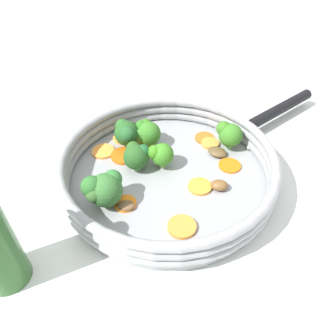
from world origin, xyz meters
name	(u,v)px	position (x,y,z in m)	size (l,w,h in m)	color
ground_plane	(168,183)	(0.00, 0.00, 0.00)	(4.00, 4.00, 0.00)	white
skillet	(168,179)	(0.00, 0.00, 0.01)	(0.31, 0.31, 0.02)	#939699
skillet_rim_wall	(168,165)	(0.00, 0.00, 0.04)	(0.32, 0.32, 0.04)	#9A9B9F
skillet_handle	(275,112)	(-0.21, 0.14, 0.03)	(0.02, 0.02, 0.21)	black
skillet_rivet_left	(249,147)	(-0.10, 0.11, 0.02)	(0.01, 0.01, 0.01)	gray
skillet_rivet_right	(218,128)	(-0.14, 0.05, 0.02)	(0.01, 0.01, 0.01)	#95959D
carrot_slice_0	(200,186)	(0.01, 0.05, 0.02)	(0.03, 0.03, 0.00)	orange
carrot_slice_1	(124,156)	(-0.02, -0.08, 0.02)	(0.04, 0.04, 0.00)	#D76113
carrot_slice_2	(141,150)	(-0.04, -0.06, 0.02)	(0.05, 0.05, 0.00)	#F89340
carrot_slice_3	(230,165)	(-0.05, 0.09, 0.02)	(0.04, 0.04, 0.00)	orange
carrot_slice_4	(210,143)	(-0.09, 0.05, 0.02)	(0.03, 0.03, 0.01)	orange
carrot_slice_5	(125,203)	(0.07, -0.04, 0.02)	(0.03, 0.03, 0.00)	orange
carrot_slice_6	(103,151)	(-0.02, -0.12, 0.02)	(0.04, 0.04, 0.00)	#F9993D
carrot_slice_7	(182,227)	(0.09, 0.05, 0.02)	(0.04, 0.04, 0.01)	orange
carrot_slice_8	(205,138)	(-0.11, 0.03, 0.02)	(0.03, 0.03, 0.00)	orange
carrot_slice_9	(123,138)	(-0.06, -0.10, 0.02)	(0.04, 0.04, 0.00)	#F99939
broccoli_floret_0	(103,189)	(0.08, -0.07, 0.05)	(0.06, 0.05, 0.05)	#7D9957
broccoli_floret_1	(229,133)	(-0.10, 0.07, 0.04)	(0.04, 0.04, 0.05)	#81B66C
broccoli_floret_2	(136,156)	(0.00, -0.05, 0.04)	(0.04, 0.04, 0.04)	#87A367
broccoli_floret_3	(126,133)	(-0.05, -0.09, 0.05)	(0.05, 0.04, 0.05)	#639842
broccoli_floret_4	(147,133)	(-0.06, -0.06, 0.04)	(0.04, 0.05, 0.04)	#7DA66F
broccoli_floret_5	(160,154)	(-0.02, -0.02, 0.04)	(0.04, 0.04, 0.04)	#8CB05E
mushroom_piece_0	(126,206)	(0.08, -0.04, 0.02)	(0.02, 0.02, 0.01)	brown
mushroom_piece_1	(217,152)	(-0.07, 0.06, 0.02)	(0.03, 0.02, 0.01)	brown
mushroom_piece_2	(219,185)	(0.01, 0.08, 0.02)	(0.03, 0.02, 0.01)	brown
mushroom_piece_3	(162,152)	(-0.04, -0.02, 0.02)	(0.02, 0.02, 0.01)	brown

